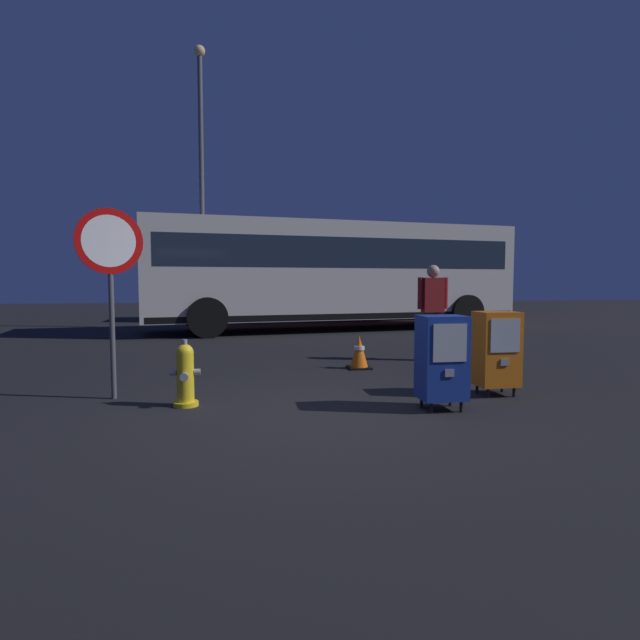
% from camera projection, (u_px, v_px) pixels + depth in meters
% --- Properties ---
extents(ground_plane, '(60.00, 60.00, 0.00)m').
position_uv_depth(ground_plane, '(311.00, 415.00, 5.46)').
color(ground_plane, black).
extents(fire_hydrant, '(0.33, 0.31, 0.75)m').
position_uv_depth(fire_hydrant, '(185.00, 375.00, 5.83)').
color(fire_hydrant, yellow).
rests_on(fire_hydrant, ground_plane).
extents(newspaper_box_primary, '(0.48, 0.42, 1.02)m').
position_uv_depth(newspaper_box_primary, '(442.00, 357.00, 5.65)').
color(newspaper_box_primary, black).
rests_on(newspaper_box_primary, ground_plane).
extents(newspaper_box_secondary, '(0.48, 0.42, 1.02)m').
position_uv_depth(newspaper_box_secondary, '(496.00, 349.00, 6.38)').
color(newspaper_box_secondary, black).
rests_on(newspaper_box_secondary, ground_plane).
extents(stop_sign, '(0.71, 0.31, 2.23)m').
position_uv_depth(stop_sign, '(110.00, 263.00, 6.09)').
color(stop_sign, '#4C4F54').
rests_on(stop_sign, ground_plane).
extents(pedestrian, '(0.55, 0.22, 1.67)m').
position_uv_depth(pedestrian, '(433.00, 307.00, 9.16)').
color(pedestrian, '#382D51').
rests_on(pedestrian, ground_plane).
extents(traffic_cone, '(0.36, 0.36, 0.53)m').
position_uv_depth(traffic_cone, '(359.00, 352.00, 8.36)').
color(traffic_cone, black).
rests_on(traffic_cone, ground_plane).
extents(bus_near, '(10.75, 4.00, 3.00)m').
position_uv_depth(bus_near, '(332.00, 270.00, 15.10)').
color(bus_near, beige).
rests_on(bus_near, ground_plane).
extents(bus_far, '(10.54, 2.91, 3.00)m').
position_uv_depth(bus_far, '(357.00, 273.00, 19.38)').
color(bus_far, red).
rests_on(bus_far, ground_plane).
extents(street_light_near_right, '(0.32, 0.32, 8.09)m').
position_uv_depth(street_light_near_right, '(201.00, 169.00, 15.21)').
color(street_light_near_right, '#4C4F54').
rests_on(street_light_near_right, ground_plane).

